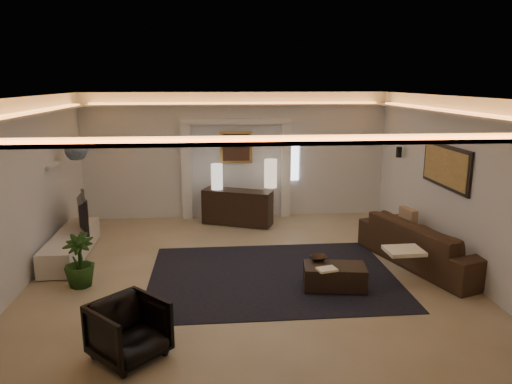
{
  "coord_description": "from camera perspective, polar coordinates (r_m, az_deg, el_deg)",
  "views": [
    {
      "loc": [
        -0.54,
        -7.49,
        3.14
      ],
      "look_at": [
        0.2,
        0.6,
        1.25
      ],
      "focal_mm": 33.53,
      "sensor_mm": 36.0,
      "label": 1
    }
  ],
  "objects": [
    {
      "name": "floor",
      "position": [
        8.14,
        -1.03,
        -9.59
      ],
      "size": [
        7.0,
        7.0,
        0.0
      ],
      "primitive_type": "plane",
      "color": "tan",
      "rests_on": "ground"
    },
    {
      "name": "ceiling",
      "position": [
        7.52,
        -1.12,
        11.26
      ],
      "size": [
        7.0,
        7.0,
        0.0
      ],
      "primitive_type": "plane",
      "rotation": [
        3.14,
        0.0,
        0.0
      ],
      "color": "white",
      "rests_on": "ground"
    },
    {
      "name": "wall_back",
      "position": [
        11.14,
        -2.39,
        4.35
      ],
      "size": [
        7.0,
        0.0,
        7.0
      ],
      "primitive_type": "plane",
      "rotation": [
        1.57,
        0.0,
        0.0
      ],
      "color": "silver",
      "rests_on": "ground"
    },
    {
      "name": "wall_front",
      "position": [
        4.37,
        2.31,
        -9.66
      ],
      "size": [
        7.0,
        0.0,
        7.0
      ],
      "primitive_type": "plane",
      "rotation": [
        -1.57,
        0.0,
        0.0
      ],
      "color": "silver",
      "rests_on": "ground"
    },
    {
      "name": "wall_left",
      "position": [
        8.23,
        -26.17,
        -0.12
      ],
      "size": [
        0.0,
        7.0,
        7.0
      ],
      "primitive_type": "plane",
      "rotation": [
        1.57,
        0.0,
        1.57
      ],
      "color": "silver",
      "rests_on": "ground"
    },
    {
      "name": "wall_right",
      "position": [
        8.68,
        22.64,
        0.84
      ],
      "size": [
        0.0,
        7.0,
        7.0
      ],
      "primitive_type": "plane",
      "rotation": [
        1.57,
        0.0,
        -1.57
      ],
      "color": "silver",
      "rests_on": "ground"
    },
    {
      "name": "cove_soffit",
      "position": [
        7.53,
        -1.11,
        9.13
      ],
      "size": [
        7.0,
        7.0,
        0.04
      ],
      "primitive_type": "cube",
      "color": "silver",
      "rests_on": "ceiling"
    },
    {
      "name": "daylight_slit",
      "position": [
        11.28,
        4.5,
        3.92
      ],
      "size": [
        0.25,
        0.03,
        1.0
      ],
      "primitive_type": "cube",
      "color": "white",
      "rests_on": "wall_back"
    },
    {
      "name": "area_rug",
      "position": [
        7.99,
        1.98,
        -10.0
      ],
      "size": [
        4.0,
        3.0,
        0.01
      ],
      "primitive_type": "cube",
      "color": "black",
      "rests_on": "ground"
    },
    {
      "name": "pilaster_left",
      "position": [
        11.1,
        -8.29,
        2.36
      ],
      "size": [
        0.22,
        0.2,
        2.2
      ],
      "primitive_type": "cube",
      "color": "silver",
      "rests_on": "ground"
    },
    {
      "name": "pilaster_right",
      "position": [
        11.21,
        3.54,
        2.58
      ],
      "size": [
        0.22,
        0.2,
        2.2
      ],
      "primitive_type": "cube",
      "color": "silver",
      "rests_on": "ground"
    },
    {
      "name": "alcove_header",
      "position": [
        10.94,
        -2.4,
        8.41
      ],
      "size": [
        2.52,
        0.2,
        0.12
      ],
      "primitive_type": "cube",
      "color": "silver",
      "rests_on": "wall_back"
    },
    {
      "name": "painting_frame",
      "position": [
        11.08,
        -2.39,
        5.35
      ],
      "size": [
        0.74,
        0.04,
        0.74
      ],
      "primitive_type": "cube",
      "color": "tan",
      "rests_on": "wall_back"
    },
    {
      "name": "painting_canvas",
      "position": [
        11.05,
        -2.38,
        5.33
      ],
      "size": [
        0.62,
        0.02,
        0.62
      ],
      "primitive_type": "cube",
      "color": "#4C2D1E",
      "rests_on": "wall_back"
    },
    {
      "name": "art_panel_frame",
      "position": [
        8.88,
        21.73,
        2.83
      ],
      "size": [
        0.04,
        1.64,
        0.74
      ],
      "primitive_type": "cube",
      "color": "black",
      "rests_on": "wall_right"
    },
    {
      "name": "art_panel_gold",
      "position": [
        8.87,
        21.58,
        2.83
      ],
      "size": [
        0.02,
        1.5,
        0.62
      ],
      "primitive_type": "cube",
      "color": "tan",
      "rests_on": "wall_right"
    },
    {
      "name": "wall_sconce",
      "position": [
        10.56,
        16.69,
        4.59
      ],
      "size": [
        0.12,
        0.12,
        0.22
      ],
      "primitive_type": "cylinder",
      "color": "black",
      "rests_on": "wall_right"
    },
    {
      "name": "wall_niche",
      "position": [
        9.47,
        -23.01,
        3.0
      ],
      "size": [
        0.1,
        0.55,
        0.04
      ],
      "primitive_type": "cube",
      "color": "silver",
      "rests_on": "wall_left"
    },
    {
      "name": "console",
      "position": [
        10.66,
        -2.22,
        -1.81
      ],
      "size": [
        1.61,
        1.02,
        0.77
      ],
      "primitive_type": "cube",
      "rotation": [
        0.0,
        0.0,
        -0.39
      ],
      "color": "black",
      "rests_on": "ground"
    },
    {
      "name": "lamp_left",
      "position": [
        10.66,
        -4.69,
        1.95
      ],
      "size": [
        0.3,
        0.3,
        0.57
      ],
      "primitive_type": "cylinder",
      "rotation": [
        0.0,
        0.0,
        -0.2
      ],
      "color": "white",
      "rests_on": "console"
    },
    {
      "name": "lamp_right",
      "position": [
        10.81,
        1.75,
        2.15
      ],
      "size": [
        0.33,
        0.33,
        0.64
      ],
      "primitive_type": "cylinder",
      "rotation": [
        0.0,
        0.0,
        0.15
      ],
      "color": "#FFDFBA",
      "rests_on": "console"
    },
    {
      "name": "media_ledge",
      "position": [
        9.38,
        -21.21,
        -5.93
      ],
      "size": [
        0.58,
        2.22,
        0.41
      ],
      "primitive_type": "cube",
      "rotation": [
        0.0,
        0.0,
        0.01
      ],
      "color": "beige",
      "rests_on": "ground"
    },
    {
      "name": "tv",
      "position": [
        9.5,
        -20.45,
        -2.18
      ],
      "size": [
        1.12,
        0.47,
        0.65
      ],
      "primitive_type": "imported",
      "rotation": [
        0.0,
        0.0,
        1.87
      ],
      "color": "black",
      "rests_on": "media_ledge"
    },
    {
      "name": "figurine",
      "position": [
        10.2,
        -19.81,
        -1.89
      ],
      "size": [
        0.17,
        0.17,
        0.38
      ],
      "primitive_type": "cylinder",
      "rotation": [
        0.0,
        0.0,
        0.3
      ],
      "color": "#331C12",
      "rests_on": "media_ledge"
    },
    {
      "name": "ginger_jar",
      "position": [
        9.8,
        -20.7,
        4.92
      ],
      "size": [
        0.46,
        0.46,
        0.44
      ],
      "primitive_type": "imported",
      "rotation": [
        0.0,
        0.0,
        -0.1
      ],
      "color": "#475A78",
      "rests_on": "wall_niche"
    },
    {
      "name": "plant",
      "position": [
        7.98,
        -20.35,
        -7.7
      ],
      "size": [
        0.53,
        0.53,
        0.84
      ],
      "primitive_type": "imported",
      "rotation": [
        0.0,
        0.0,
        -0.14
      ],
      "color": "#1A3810",
      "rests_on": "ground"
    },
    {
      "name": "sofa",
      "position": [
        8.89,
        19.71,
        -5.77
      ],
      "size": [
        2.82,
        1.78,
        0.77
      ],
      "primitive_type": "imported",
      "rotation": [
        0.0,
        0.0,
        1.88
      ],
      "color": "#37291C",
      "rests_on": "ground"
    },
    {
      "name": "throw_blanket",
      "position": [
        7.88,
        17.24,
        -6.71
      ],
      "size": [
        0.58,
        0.48,
        0.06
      ],
      "primitive_type": "cube",
      "rotation": [
        0.0,
        0.0,
        0.03
      ],
      "color": "beige",
      "rests_on": "sofa"
    },
    {
      "name": "throw_pillow",
      "position": [
        9.59,
        17.65,
        -3.21
      ],
      "size": [
        0.2,
        0.47,
        0.45
      ],
      "primitive_type": "cube",
      "rotation": [
        0.0,
        0.0,
        0.15
      ],
      "color": "tan",
      "rests_on": "sofa"
    },
    {
      "name": "coffee_table",
      "position": [
        7.58,
        9.35,
        -9.89
      ],
      "size": [
        1.01,
        0.64,
        0.35
      ],
      "primitive_type": "cube",
      "rotation": [
        0.0,
        0.0,
        -0.15
      ],
      "color": "black",
      "rests_on": "ground"
    },
    {
      "name": "bowl",
      "position": [
        7.67,
        7.48,
        -7.61
      ],
      "size": [
        0.29,
        0.29,
        0.06
      ],
      "primitive_type": "imported",
      "rotation": [
        0.0,
        0.0,
        0.13
      ],
      "color": "black",
      "rests_on": "coffee_table"
    },
    {
      "name": "magazine",
      "position": [
        7.29,
        8.46,
        -8.92
      ],
      "size": [
        0.33,
        0.27,
        0.03
      ],
      "primitive_type": "cube",
      "rotation": [
        0.0,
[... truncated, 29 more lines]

